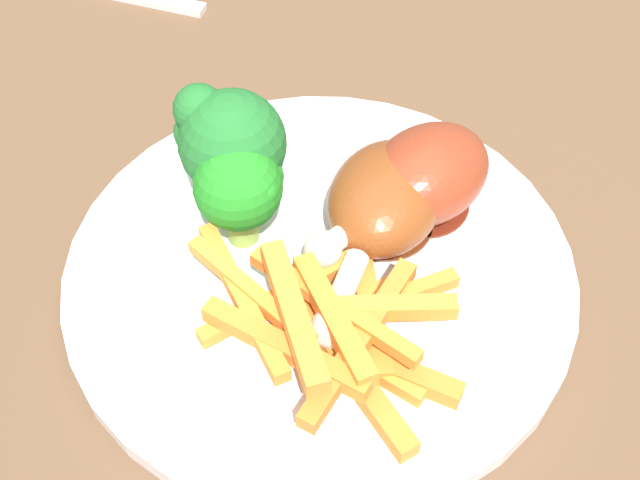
{
  "coord_description": "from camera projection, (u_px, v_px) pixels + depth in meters",
  "views": [
    {
      "loc": [
        -0.2,
        0.15,
        1.09
      ],
      "look_at": [
        0.03,
        0.03,
        0.77
      ],
      "focal_mm": 46.44,
      "sensor_mm": 36.0,
      "label": 1
    }
  ],
  "objects": [
    {
      "name": "dining_table",
      "position": [
        387.0,
        411.0,
        0.52
      ],
      "size": [
        1.01,
        0.74,
        0.74
      ],
      "color": "brown",
      "rests_on": "ground_plane"
    },
    {
      "name": "dinner_plate",
      "position": [
        320.0,
        272.0,
        0.43
      ],
      "size": [
        0.26,
        0.26,
        0.01
      ],
      "primitive_type": "cylinder",
      "color": "silver",
      "rests_on": "dining_table"
    },
    {
      "name": "broccoli_floret_front",
      "position": [
        239.0,
        188.0,
        0.41
      ],
      "size": [
        0.04,
        0.05,
        0.06
      ],
      "color": "#8CAF47",
      "rests_on": "dinner_plate"
    },
    {
      "name": "broccoli_floret_middle",
      "position": [
        227.0,
        143.0,
        0.42
      ],
      "size": [
        0.06,
        0.06,
        0.07
      ],
      "color": "#91B25D",
      "rests_on": "dinner_plate"
    },
    {
      "name": "carrot_fries_pile",
      "position": [
        330.0,
        323.0,
        0.38
      ],
      "size": [
        0.14,
        0.12,
        0.04
      ],
      "color": "orange",
      "rests_on": "dinner_plate"
    },
    {
      "name": "chicken_drumstick_near",
      "position": [
        422.0,
        178.0,
        0.43
      ],
      "size": [
        0.07,
        0.12,
        0.05
      ],
      "color": "#5F1E11",
      "rests_on": "dinner_plate"
    },
    {
      "name": "chicken_drumstick_far",
      "position": [
        383.0,
        204.0,
        0.43
      ],
      "size": [
        0.11,
        0.12,
        0.04
      ],
      "color": "#56240F",
      "rests_on": "dinner_plate"
    }
  ]
}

